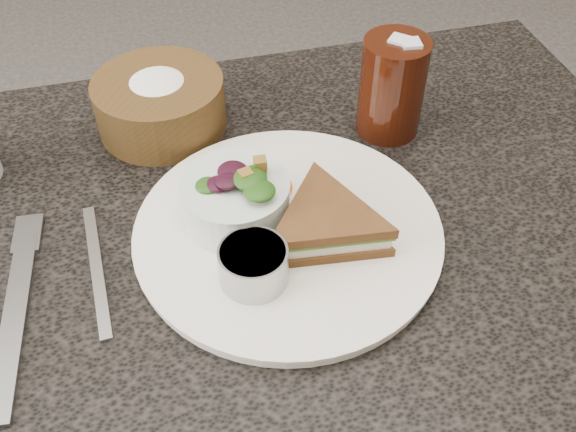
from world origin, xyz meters
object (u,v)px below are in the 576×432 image
at_px(dining_table, 253,426).
at_px(sandwich, 326,224).
at_px(salad_bowl, 235,194).
at_px(cola_glass, 393,83).
at_px(dinner_plate, 288,232).
at_px(bread_basket, 159,96).
at_px(dressing_ramekin, 253,265).

bearing_deg(dining_table, sandwich, -8.13).
relative_size(sandwich, salad_bowl, 1.30).
relative_size(salad_bowl, cola_glass, 0.84).
distance_m(dinner_plate, salad_bowl, 0.07).
bearing_deg(dining_table, bread_basket, 101.72).
height_order(dining_table, cola_glass, cola_glass).
height_order(dressing_ramekin, cola_glass, cola_glass).
xyz_separation_m(sandwich, dressing_ramekin, (-0.08, -0.03, 0.00)).
relative_size(sandwich, bread_basket, 0.93).
distance_m(dining_table, salad_bowl, 0.42).
distance_m(salad_bowl, bread_basket, 0.20).
height_order(dinner_plate, dressing_ramekin, dressing_ramekin).
bearing_deg(dinner_plate, dressing_ramekin, -130.36).
bearing_deg(sandwich, salad_bowl, 154.04).
distance_m(sandwich, cola_glass, 0.21).
height_order(salad_bowl, cola_glass, cola_glass).
relative_size(dinner_plate, salad_bowl, 2.81).
bearing_deg(cola_glass, bread_basket, 164.58).
bearing_deg(cola_glass, dressing_ramekin, -136.26).
xyz_separation_m(sandwich, salad_bowl, (-0.08, 0.05, 0.01)).
xyz_separation_m(dressing_ramekin, bread_basket, (-0.05, 0.27, 0.01)).
bearing_deg(salad_bowl, sandwich, -32.24).
bearing_deg(cola_glass, sandwich, -127.81).
height_order(sandwich, bread_basket, bread_basket).
height_order(dinner_plate, salad_bowl, salad_bowl).
xyz_separation_m(salad_bowl, cola_glass, (0.21, 0.12, 0.02)).
bearing_deg(salad_bowl, cola_glass, 29.05).
bearing_deg(bread_basket, dressing_ramekin, -78.73).
bearing_deg(dinner_plate, sandwich, -33.92).
height_order(sandwich, dressing_ramekin, same).
height_order(dining_table, dinner_plate, dinner_plate).
height_order(sandwich, cola_glass, cola_glass).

